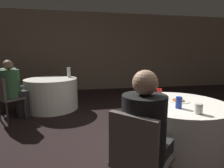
% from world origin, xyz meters
% --- Properties ---
extents(ground_plane, '(16.00, 16.00, 0.00)m').
position_xyz_m(ground_plane, '(0.00, 0.00, 0.00)').
color(ground_plane, black).
extents(wall_back, '(16.00, 0.06, 2.80)m').
position_xyz_m(wall_back, '(0.00, 4.77, 1.40)').
color(wall_back, gray).
rests_on(wall_back, ground_plane).
extents(table_near, '(1.16, 1.16, 0.74)m').
position_xyz_m(table_near, '(0.13, 0.05, 0.37)').
color(table_near, white).
rests_on(table_near, ground_plane).
extents(table_far, '(1.21, 1.21, 0.74)m').
position_xyz_m(table_far, '(-1.69, 2.50, 0.37)').
color(table_far, white).
rests_on(table_far, ground_plane).
extents(chair_near_southwest, '(0.57, 0.57, 0.89)m').
position_xyz_m(chair_near_southwest, '(-0.59, -0.63, 0.54)').
color(chair_near_southwest, '#59514C').
rests_on(chair_near_southwest, ground_plane).
extents(chair_far_southwest, '(0.57, 0.57, 0.89)m').
position_xyz_m(chair_far_southwest, '(-2.42, 1.80, 0.54)').
color(chair_far_southwest, '#59514C').
rests_on(chair_far_southwest, ground_plane).
extents(chair_far_west, '(0.42, 0.41, 0.89)m').
position_xyz_m(chair_far_west, '(-2.70, 2.53, 0.54)').
color(chair_far_west, '#59514C').
rests_on(chair_far_west, ground_plane).
extents(person_green_jacket, '(0.49, 0.49, 1.19)m').
position_xyz_m(person_green_jacket, '(-2.31, 1.91, 0.62)').
color(person_green_jacket, '#282828').
rests_on(person_green_jacket, ground_plane).
extents(person_white_shirt, '(0.50, 0.32, 1.19)m').
position_xyz_m(person_white_shirt, '(-2.54, 2.52, 0.60)').
color(person_white_shirt, black).
rests_on(person_white_shirt, ground_plane).
extents(person_black_shirt, '(0.48, 0.48, 1.19)m').
position_xyz_m(person_black_shirt, '(-0.48, -0.52, 0.61)').
color(person_black_shirt, '#282828').
rests_on(person_black_shirt, ground_plane).
extents(pizza_plate_near, '(0.26, 0.26, 0.02)m').
position_xyz_m(pizza_plate_near, '(0.17, 0.10, 0.75)').
color(pizza_plate_near, white).
rests_on(pizza_plate_near, table_near).
extents(soda_can_blue, '(0.07, 0.07, 0.12)m').
position_xyz_m(soda_can_blue, '(0.02, -0.16, 0.80)').
color(soda_can_blue, '#1E38A5').
rests_on(soda_can_blue, table_near).
extents(soda_can_red, '(0.07, 0.07, 0.12)m').
position_xyz_m(soda_can_red, '(0.02, 0.31, 0.80)').
color(soda_can_red, red).
rests_on(soda_can_red, table_near).
extents(soda_can_silver, '(0.07, 0.07, 0.12)m').
position_xyz_m(soda_can_silver, '(-0.25, -0.10, 0.80)').
color(soda_can_silver, silver).
rests_on(soda_can_silver, table_near).
extents(cup_near, '(0.08, 0.08, 0.10)m').
position_xyz_m(cup_near, '(0.11, -0.36, 0.79)').
color(cup_near, silver).
rests_on(cup_near, table_near).
extents(bottle_far, '(0.09, 0.09, 0.25)m').
position_xyz_m(bottle_far, '(-1.28, 2.71, 0.86)').
color(bottle_far, silver).
rests_on(bottle_far, table_far).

